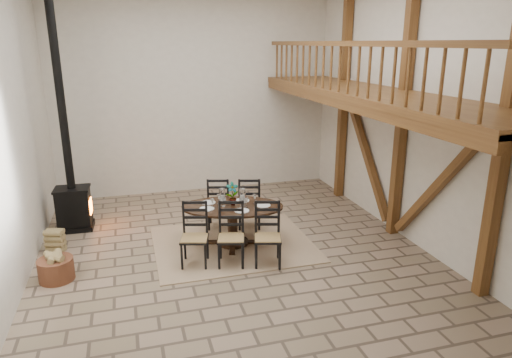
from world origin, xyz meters
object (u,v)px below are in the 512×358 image
object	(u,v)px
log_basket	(56,268)
dining_table	(233,226)
log_stack	(55,241)
wood_stove	(70,178)

from	to	relation	value
log_basket	dining_table	bearing A→B (deg)	7.82
dining_table	log_basket	distance (m)	3.12
log_basket	log_stack	bearing A→B (deg)	97.40
dining_table	log_stack	world-z (taller)	dining_table
wood_stove	log_basket	distance (m)	2.38
wood_stove	log_basket	xyz separation A→B (m)	(-0.12, -2.19, -0.91)
dining_table	wood_stove	world-z (taller)	wood_stove
wood_stove	log_basket	size ratio (longest dim) A/B	8.82
dining_table	log_basket	size ratio (longest dim) A/B	4.31
log_basket	wood_stove	bearing A→B (deg)	86.88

